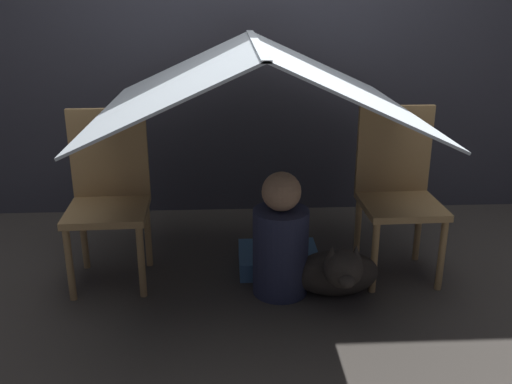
% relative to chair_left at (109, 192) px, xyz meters
% --- Properties ---
extents(ground_plane, '(8.80, 8.80, 0.00)m').
position_rel_chair_left_xyz_m(ground_plane, '(0.77, -0.25, -0.48)').
color(ground_plane, '#47423D').
extents(wall_back, '(7.00, 0.05, 2.50)m').
position_rel_chair_left_xyz_m(wall_back, '(0.77, 0.97, 0.77)').
color(wall_back, '#3D3D47').
rests_on(wall_back, ground_plane).
extents(chair_left, '(0.42, 0.42, 0.90)m').
position_rel_chair_left_xyz_m(chair_left, '(0.00, 0.00, 0.00)').
color(chair_left, tan).
rests_on(chair_left, ground_plane).
extents(chair_right, '(0.42, 0.42, 0.90)m').
position_rel_chair_left_xyz_m(chair_right, '(1.53, 0.00, 0.00)').
color(chair_right, tan).
rests_on(chair_right, ground_plane).
extents(sheet_canopy, '(1.54, 1.51, 0.35)m').
position_rel_chair_left_xyz_m(sheet_canopy, '(0.77, -0.08, 0.59)').
color(sheet_canopy, silver).
extents(person_front, '(0.28, 0.28, 0.65)m').
position_rel_chair_left_xyz_m(person_front, '(0.89, -0.23, -0.20)').
color(person_front, '#2D3351').
rests_on(person_front, ground_plane).
extents(dog, '(0.44, 0.40, 0.35)m').
position_rel_chair_left_xyz_m(dog, '(1.16, -0.33, -0.33)').
color(dog, '#332D28').
rests_on(dog, ground_plane).
extents(floor_cushion, '(0.44, 0.35, 0.10)m').
position_rel_chair_left_xyz_m(floor_cushion, '(0.90, 0.04, -0.43)').
color(floor_cushion, '#4C7FB2').
rests_on(floor_cushion, ground_plane).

